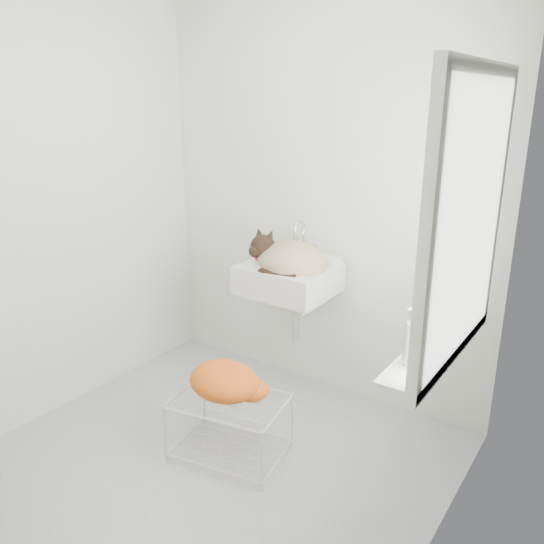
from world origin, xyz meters
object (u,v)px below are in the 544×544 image
Objects in this scene: bottle_a at (413,365)px; bottle_c at (450,326)px; sink at (288,265)px; bottle_b at (433,344)px; cat at (289,259)px; wire_rack at (230,429)px.

bottle_a is 1.31× the size of bottle_c.
sink reaches higher than bottle_b.
sink is at bearing 143.38° from bottle_a.
sink is 1.31m from bottle_a.
cat is 1.09m from bottle_c.
wire_rack is (0.07, -0.66, -0.74)m from cat.
bottle_b is at bearing 90.00° from bottle_a.
bottle_c is at bearing 90.00° from bottle_b.
bottle_a reaches higher than wire_rack.
sink is at bearing 161.77° from bottle_c.
bottle_c is (1.05, -0.35, 0.00)m from sink.
sink is 0.05m from cat.
cat is at bearing 162.44° from bottle_c.
bottle_b is 1.20× the size of bottle_c.
sink is 0.95× the size of wire_rack.
cat is 2.34× the size of bottle_a.
sink reaches higher than wire_rack.
bottle_c is (0.00, 0.43, 0.00)m from bottle_a.
bottle_a reaches higher than bottle_b.
wire_rack is 3.05× the size of bottle_b.
cat reaches higher than bottle_a.
sink is at bearing 151.60° from bottle_b.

